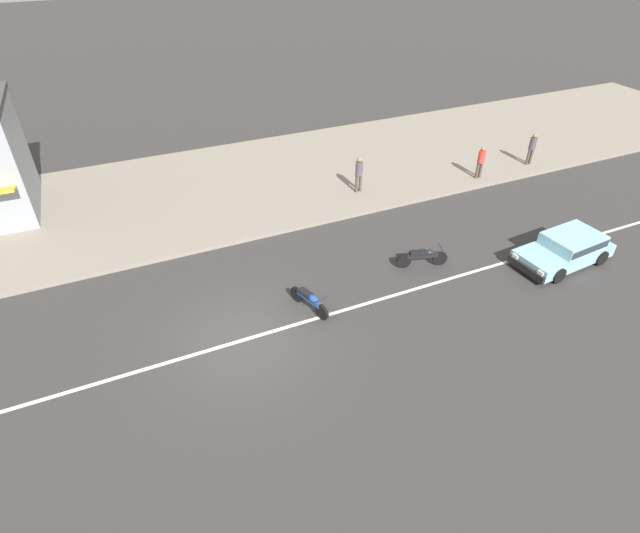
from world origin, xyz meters
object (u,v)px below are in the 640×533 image
object	(u,v)px
pedestrian_near_clock	(359,172)
pedestrian_mid_kerb	(481,160)
motorcycle_1	(423,257)
pedestrian_by_shop	(532,147)
hatchback_pale_blue_1	(566,248)
motorcycle_0	(309,300)

from	to	relation	value
pedestrian_near_clock	pedestrian_mid_kerb	xyz separation A→B (m)	(6.09, -1.10, -0.06)
motorcycle_1	pedestrian_near_clock	distance (m)	6.21
motorcycle_1	pedestrian_by_shop	world-z (taller)	pedestrian_by_shop
hatchback_pale_blue_1	motorcycle_1	world-z (taller)	hatchback_pale_blue_1
hatchback_pale_blue_1	motorcycle_1	bearing A→B (deg)	159.51
hatchback_pale_blue_1	pedestrian_mid_kerb	world-z (taller)	pedestrian_mid_kerb
hatchback_pale_blue_1	pedestrian_by_shop	size ratio (longest dim) A/B	2.43
motorcycle_0	motorcycle_1	distance (m)	4.90
hatchback_pale_blue_1	pedestrian_by_shop	distance (m)	8.72
hatchback_pale_blue_1	motorcycle_0	size ratio (longest dim) A/B	2.26
pedestrian_mid_kerb	pedestrian_by_shop	world-z (taller)	pedestrian_by_shop
motorcycle_0	hatchback_pale_blue_1	bearing A→B (deg)	-7.43
pedestrian_mid_kerb	hatchback_pale_blue_1	bearing A→B (deg)	-101.84
pedestrian_near_clock	pedestrian_by_shop	distance (m)	9.56
pedestrian_mid_kerb	motorcycle_1	bearing A→B (deg)	-142.54
hatchback_pale_blue_1	motorcycle_1	xyz separation A→B (m)	(-5.13, 1.92, -0.16)
hatchback_pale_blue_1	motorcycle_0	bearing A→B (deg)	172.57
pedestrian_near_clock	pedestrian_mid_kerb	size ratio (longest dim) A/B	1.06
pedestrian_mid_kerb	pedestrian_by_shop	xyz separation A→B (m)	(3.43, 0.24, 0.02)
motorcycle_0	motorcycle_1	xyz separation A→B (m)	(4.87, 0.61, 0.00)
motorcycle_1	pedestrian_by_shop	size ratio (longest dim) A/B	1.17
pedestrian_by_shop	motorcycle_1	bearing A→B (deg)	-152.19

